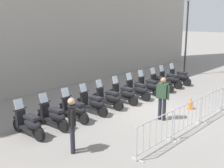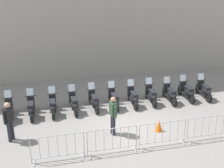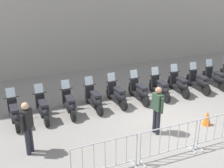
# 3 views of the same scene
# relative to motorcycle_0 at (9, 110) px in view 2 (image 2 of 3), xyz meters

# --- Properties ---
(ground_plane) EXTENTS (120.00, 120.00, 0.00)m
(ground_plane) POSITION_rel_motorcycle_0_xyz_m (4.84, -2.66, -0.45)
(ground_plane) COLOR gray
(motorcycle_0) EXTENTS (0.56, 1.73, 1.24)m
(motorcycle_0) POSITION_rel_motorcycle_0_xyz_m (0.00, 0.00, 0.00)
(motorcycle_0) COLOR black
(motorcycle_0) RESTS_ON ground
(motorcycle_1) EXTENTS (0.57, 1.73, 1.24)m
(motorcycle_1) POSITION_rel_motorcycle_0_xyz_m (1.02, -0.11, 0.00)
(motorcycle_1) COLOR black
(motorcycle_1) RESTS_ON ground
(motorcycle_2) EXTENTS (0.63, 1.72, 1.24)m
(motorcycle_2) POSITION_rel_motorcycle_0_xyz_m (2.03, -0.22, 0.00)
(motorcycle_2) COLOR black
(motorcycle_2) RESTS_ON ground
(motorcycle_3) EXTENTS (0.56, 1.73, 1.24)m
(motorcycle_3) POSITION_rel_motorcycle_0_xyz_m (3.06, -0.31, 0.00)
(motorcycle_3) COLOR black
(motorcycle_3) RESTS_ON ground
(motorcycle_4) EXTENTS (0.56, 1.73, 1.24)m
(motorcycle_4) POSITION_rel_motorcycle_0_xyz_m (4.08, -0.39, 0.00)
(motorcycle_4) COLOR black
(motorcycle_4) RESTS_ON ground
(motorcycle_5) EXTENTS (0.58, 1.73, 1.24)m
(motorcycle_5) POSITION_rel_motorcycle_0_xyz_m (5.09, -0.55, 0.00)
(motorcycle_5) COLOR black
(motorcycle_5) RESTS_ON ground
(motorcycle_6) EXTENTS (0.64, 1.72, 1.24)m
(motorcycle_6) POSITION_rel_motorcycle_0_xyz_m (6.10, -0.67, 0.00)
(motorcycle_6) COLOR black
(motorcycle_6) RESTS_ON ground
(motorcycle_7) EXTENTS (0.65, 1.72, 1.24)m
(motorcycle_7) POSITION_rel_motorcycle_0_xyz_m (7.13, -0.76, 0.00)
(motorcycle_7) COLOR black
(motorcycle_7) RESTS_ON ground
(motorcycle_8) EXTENTS (0.61, 1.72, 1.24)m
(motorcycle_8) POSITION_rel_motorcycle_0_xyz_m (8.14, -0.97, 0.00)
(motorcycle_8) COLOR black
(motorcycle_8) RESTS_ON ground
(motorcycle_9) EXTENTS (0.57, 1.73, 1.24)m
(motorcycle_9) POSITION_rel_motorcycle_0_xyz_m (9.17, -1.02, 0.00)
(motorcycle_9) COLOR black
(motorcycle_9) RESTS_ON ground
(motorcycle_10) EXTENTS (0.65, 1.72, 1.24)m
(motorcycle_10) POSITION_rel_motorcycle_0_xyz_m (10.17, -1.18, 0.00)
(motorcycle_10) COLOR black
(motorcycle_10) RESTS_ON ground
(barrier_segment_0) EXTENTS (1.95, 0.65, 1.07)m
(barrier_segment_0) POSITION_rel_motorcycle_0_xyz_m (1.59, -3.99, 0.07)
(barrier_segment_0) COLOR #B2B5B7
(barrier_segment_0) RESTS_ON ground
(barrier_segment_1) EXTENTS (1.95, 0.65, 1.07)m
(barrier_segment_1) POSITION_rel_motorcycle_0_xyz_m (3.62, -4.23, 0.07)
(barrier_segment_1) COLOR #B2B5B7
(barrier_segment_1) RESTS_ON ground
(barrier_segment_2) EXTENTS (1.95, 0.65, 1.07)m
(barrier_segment_2) POSITION_rel_motorcycle_0_xyz_m (5.66, -4.47, 0.07)
(barrier_segment_2) COLOR #B2B5B7
(barrier_segment_2) RESTS_ON ground
(barrier_segment_3) EXTENTS (1.95, 0.65, 1.07)m
(barrier_segment_3) POSITION_rel_motorcycle_0_xyz_m (7.70, -4.72, 0.07)
(barrier_segment_3) COLOR #B2B5B7
(barrier_segment_3) RESTS_ON ground
(officer_mid_plaza) EXTENTS (0.23, 0.55, 1.73)m
(officer_mid_plaza) POSITION_rel_motorcycle_0_xyz_m (4.12, -2.98, 0.53)
(officer_mid_plaza) COLOR #23232D
(officer_mid_plaza) RESTS_ON ground
(officer_by_barriers) EXTENTS (0.41, 0.42, 1.73)m
(officer_by_barriers) POSITION_rel_motorcycle_0_xyz_m (0.02, -2.00, 0.53)
(officer_by_barriers) COLOR #23232D
(officer_by_barriers) RESTS_ON ground
(traffic_cone) EXTENTS (0.32, 0.32, 0.55)m
(traffic_cone) POSITION_rel_motorcycle_0_xyz_m (6.09, -3.43, -0.18)
(traffic_cone) COLOR orange
(traffic_cone) RESTS_ON ground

